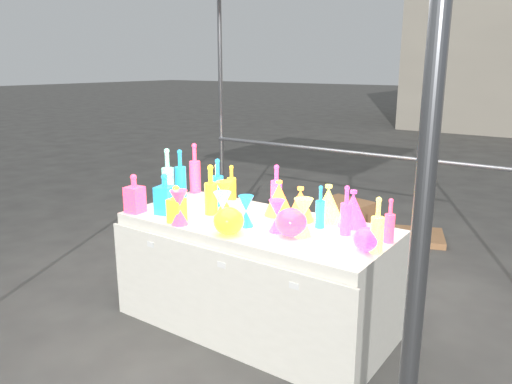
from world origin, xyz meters
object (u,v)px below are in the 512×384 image
Objects in this scene: decanter_0 at (176,204)px; hourglass_0 at (179,208)px; cardboard_box_closed at (346,218)px; bottle_0 at (232,182)px; display_table at (255,275)px; globe_0 at (229,223)px; lampshade_0 at (279,198)px.

hourglass_0 is (0.05, -0.02, -0.01)m from decanter_0.
bottle_0 reaches higher than cardboard_box_closed.
bottle_0 reaches higher than display_table.
bottle_0 is at bearing 86.78° from decanter_0.
hourglass_0 reaches higher than display_table.
globe_0 is 0.77× the size of lampshade_0.
cardboard_box_closed is at bearing 79.07° from decanter_0.
lampshade_0 is at bearing -15.01° from bottle_0.
lampshade_0 is at bearing 86.68° from globe_0.
bottle_0 is 1.10× the size of lampshade_0.
bottle_0 reaches higher than lampshade_0.
display_table is 7.41× the size of decanter_0.
decanter_0 is (0.06, -0.66, -0.01)m from bottle_0.
display_table is 0.78m from bottle_0.
cardboard_box_closed is 1.88m from bottle_0.
hourglass_0 is 0.94× the size of lampshade_0.
lampshade_0 is at bearing 40.60° from decanter_0.
decanter_0 is 1.03× the size of lampshade_0.
display_table is at bearing -100.65° from lampshade_0.
display_table is 0.55m from lampshade_0.
decanter_0 reaches higher than cardboard_box_closed.
cardboard_box_closed is 2.72× the size of globe_0.
globe_0 is (0.42, 0.01, -0.05)m from decanter_0.
bottle_0 reaches higher than decanter_0.
cardboard_box_closed is 2.50m from decanter_0.
display_table is 0.69m from hourglass_0.
display_table is 2.13m from cardboard_box_closed.
cardboard_box_closed is (-0.31, 2.10, -0.19)m from display_table.
lampshade_0 is at bearing -67.36° from cardboard_box_closed.
lampshade_0 reaches higher than cardboard_box_closed.
globe_0 is (0.32, -2.39, 0.64)m from cardboard_box_closed.
lampshade_0 reaches higher than hourglass_0.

